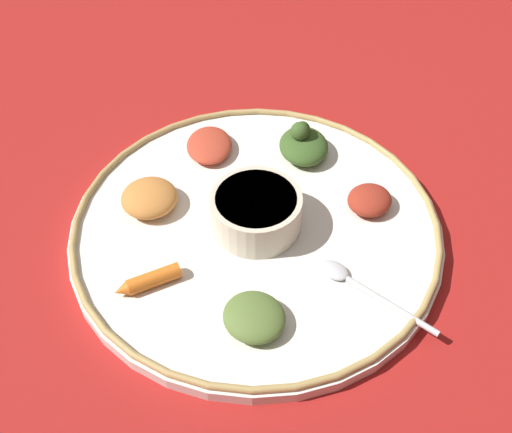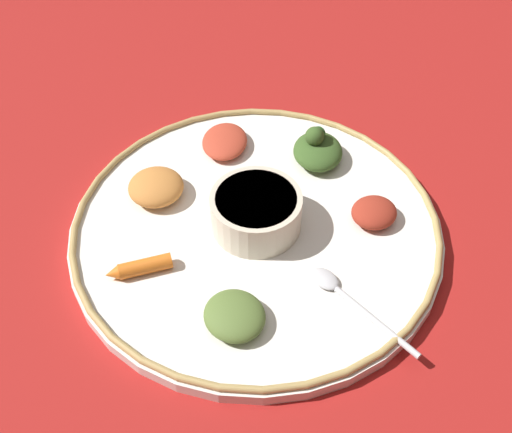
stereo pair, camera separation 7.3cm
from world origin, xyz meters
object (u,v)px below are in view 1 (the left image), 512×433
(center_bowl, at_px, (256,211))
(greens_pile, at_px, (303,144))
(spoon, at_px, (358,285))
(carrot_near_spoon, at_px, (149,281))

(center_bowl, relative_size, greens_pile, 1.14)
(center_bowl, distance_m, spoon, 0.15)
(center_bowl, height_order, spoon, center_bowl)
(greens_pile, distance_m, carrot_near_spoon, 0.28)
(center_bowl, xyz_separation_m, spoon, (0.14, 0.04, -0.02))
(carrot_near_spoon, bearing_deg, center_bowl, 94.48)
(greens_pile, xyz_separation_m, carrot_near_spoon, (0.08, -0.27, -0.01))
(center_bowl, bearing_deg, spoon, 17.87)
(greens_pile, bearing_deg, carrot_near_spoon, -72.48)
(spoon, relative_size, greens_pile, 1.53)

